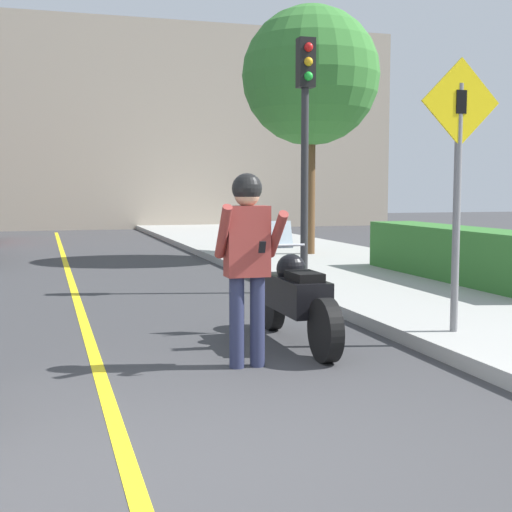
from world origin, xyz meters
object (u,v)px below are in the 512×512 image
(person_biker, at_px, (247,248))
(crossing_sign, at_px, (458,169))
(motorcycle, at_px, (295,297))
(street_tree, at_px, (311,77))
(traffic_light, at_px, (305,115))

(person_biker, bearing_deg, crossing_sign, 6.33)
(motorcycle, bearing_deg, crossing_sign, -19.14)
(motorcycle, distance_m, street_tree, 9.76)
(motorcycle, height_order, crossing_sign, crossing_sign)
(motorcycle, height_order, traffic_light, traffic_light)
(person_biker, xyz_separation_m, traffic_light, (2.19, 4.34, 1.70))
(person_biker, bearing_deg, motorcycle, 46.70)
(crossing_sign, relative_size, street_tree, 0.51)
(person_biker, distance_m, crossing_sign, 2.50)
(crossing_sign, height_order, traffic_light, traffic_light)
(crossing_sign, xyz_separation_m, traffic_light, (-0.18, 4.08, 0.95))
(traffic_light, bearing_deg, crossing_sign, -87.53)
(person_biker, height_order, traffic_light, traffic_light)
(traffic_light, bearing_deg, street_tree, 68.17)
(traffic_light, xyz_separation_m, street_tree, (1.95, 4.86, 1.39))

